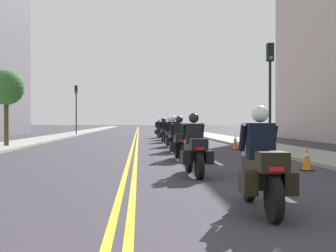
{
  "coord_description": "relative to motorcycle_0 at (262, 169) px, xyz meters",
  "views": [
    {
      "loc": [
        0.24,
        0.04,
        1.37
      ],
      "look_at": [
        2.14,
        27.06,
        1.09
      ],
      "focal_mm": 44.05,
      "sensor_mm": 36.0,
      "label": 1
    }
  ],
  "objects": [
    {
      "name": "motorcycle_2",
      "position": [
        -0.4,
        8.53,
        -0.01
      ],
      "size": [
        0.76,
        2.16,
        1.59
      ],
      "rotation": [
        0.0,
        0.0,
        0.01
      ],
      "color": "black",
      "rests_on": "ground"
    },
    {
      "name": "sidewalk_right",
      "position": [
        4.92,
        41.88,
        -0.6
      ],
      "size": [
        2.64,
        144.0,
        0.12
      ],
      "primitive_type": "cube",
      "color": "#98988D",
      "rests_on": "ground"
    },
    {
      "name": "lane_dashes_white",
      "position": [
        0.76,
        22.88,
        -0.66
      ],
      "size": [
        0.14,
        56.4,
        0.01
      ],
      "color": "silver",
      "rests_on": "ground"
    },
    {
      "name": "ground_plane",
      "position": [
        -2.09,
        41.88,
        -0.66
      ],
      "size": [
        264.0,
        264.0,
        0.0
      ],
      "primitive_type": "plane",
      "color": "#37323C"
    },
    {
      "name": "traffic_light_near",
      "position": [
        4.0,
        11.96,
        2.68
      ],
      "size": [
        0.28,
        0.38,
        4.88
      ],
      "color": "black",
      "rests_on": "ground"
    },
    {
      "name": "motorcycle_3",
      "position": [
        -0.3,
        12.34,
        -0.0
      ],
      "size": [
        0.78,
        2.11,
        1.65
      ],
      "rotation": [
        0.0,
        0.0,
        0.05
      ],
      "color": "black",
      "rests_on": "ground"
    },
    {
      "name": "sidewalk_left",
      "position": [
        -9.09,
        41.88,
        -0.6
      ],
      "size": [
        2.64,
        144.0,
        0.12
      ],
      "primitive_type": "cube",
      "color": "gray",
      "rests_on": "ground"
    },
    {
      "name": "motorcycle_0",
      "position": [
        0.0,
        0.0,
        0.0
      ],
      "size": [
        0.78,
        2.17,
        1.62
      ],
      "rotation": [
        0.0,
        0.0,
        -0.04
      ],
      "color": "black",
      "rests_on": "ground"
    },
    {
      "name": "traffic_light_far",
      "position": [
        -8.17,
        35.99,
        2.78
      ],
      "size": [
        0.28,
        0.38,
        5.04
      ],
      "color": "black",
      "rests_on": "ground"
    },
    {
      "name": "centreline_yellow_inner",
      "position": [
        -2.21,
        41.88,
        -0.66
      ],
      "size": [
        0.12,
        132.0,
        0.01
      ],
      "primitive_type": "cube",
      "color": "yellow",
      "rests_on": "ground"
    },
    {
      "name": "motorcycle_7",
      "position": [
        -0.17,
        28.88,
        0.0
      ],
      "size": [
        0.78,
        2.12,
        1.65
      ],
      "rotation": [
        0.0,
        0.0,
        0.04
      ],
      "color": "black",
      "rests_on": "ground"
    },
    {
      "name": "centreline_yellow_outer",
      "position": [
        -1.97,
        41.88,
        -0.66
      ],
      "size": [
        0.12,
        132.0,
        0.01
      ],
      "primitive_type": "cube",
      "color": "yellow",
      "rests_on": "ground"
    },
    {
      "name": "traffic_cone_0",
      "position": [
        2.85,
        5.14,
        -0.31
      ],
      "size": [
        0.32,
        0.32,
        0.7
      ],
      "color": "black",
      "rests_on": "ground"
    },
    {
      "name": "motorcycle_1",
      "position": [
        -0.45,
        4.22,
        -0.01
      ],
      "size": [
        0.78,
        2.16,
        1.6
      ],
      "rotation": [
        0.0,
        0.0,
        0.05
      ],
      "color": "black",
      "rests_on": "ground"
    },
    {
      "name": "motorcycle_4",
      "position": [
        -0.18,
        16.22,
        0.01
      ],
      "size": [
        0.78,
        2.15,
        1.65
      ],
      "rotation": [
        0.0,
        0.0,
        0.06
      ],
      "color": "black",
      "rests_on": "ground"
    },
    {
      "name": "motorcycle_6",
      "position": [
        -0.05,
        24.81,
        0.02
      ],
      "size": [
        0.77,
        2.18,
        1.67
      ],
      "rotation": [
        0.0,
        0.0,
        -0.02
      ],
      "color": "black",
      "rests_on": "ground"
    },
    {
      "name": "street_tree_0",
      "position": [
        -8.83,
        16.17,
        2.48
      ],
      "size": [
        1.85,
        1.85,
        4.11
      ],
      "color": "#483921",
      "rests_on": "ground"
    },
    {
      "name": "motorcycle_5",
      "position": [
        -0.19,
        20.9,
        -0.01
      ],
      "size": [
        0.78,
        2.12,
        1.61
      ],
      "rotation": [
        0.0,
        0.0,
        0.05
      ],
      "color": "black",
      "rests_on": "ground"
    },
    {
      "name": "traffic_cone_1",
      "position": [
        2.84,
        13.7,
        -0.28
      ],
      "size": [
        0.32,
        0.32,
        0.76
      ],
      "color": "black",
      "rests_on": "ground"
    }
  ]
}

